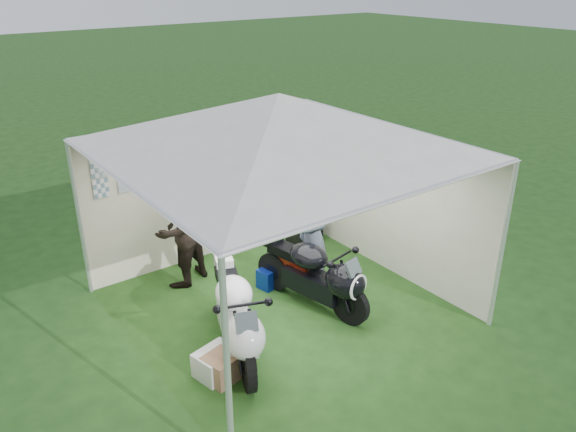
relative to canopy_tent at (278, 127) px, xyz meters
name	(u,v)px	position (x,y,z in m)	size (l,w,h in m)	color
ground	(280,307)	(0.00, -0.03, -2.58)	(80.00, 80.00, 0.00)	#1A3B13
canopy_tent	(278,127)	(0.00, 0.00, 0.00)	(5.66, 5.66, 3.00)	silver
motorcycle_white	(237,317)	(-1.04, -0.59, -2.02)	(0.99, 1.94, 1.00)	black
motorcycle_black	(317,274)	(0.40, -0.34, -2.04)	(0.67, 1.92, 0.95)	black
paddock_stand	(271,277)	(0.23, 0.52, -2.43)	(0.40, 0.25, 0.30)	#1332C8
person_dark_jacket	(179,229)	(-0.78, 1.40, -1.70)	(0.85, 0.67, 1.76)	black
person_blue_jacket	(313,235)	(0.71, 0.13, -1.72)	(0.62, 0.41, 1.71)	slate
equipment_box	(304,229)	(1.53, 1.38, -2.32)	(0.50, 0.40, 0.50)	black
crate_0	(216,363)	(-1.43, -0.74, -2.42)	(0.47, 0.36, 0.31)	silver
crate_1	(221,368)	(-1.44, -0.85, -2.42)	(0.35, 0.35, 0.31)	#886249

